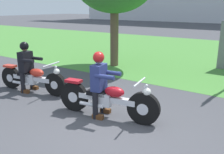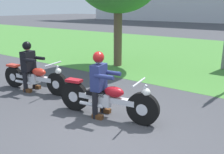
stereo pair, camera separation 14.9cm
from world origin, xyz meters
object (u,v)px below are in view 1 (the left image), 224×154
rider_lead (100,79)px  motorcycle_follow (32,78)px  rider_follow (26,63)px  motorcycle_lead (107,99)px

rider_lead → motorcycle_follow: rider_lead is taller
rider_follow → rider_lead: bearing=-13.2°
rider_lead → motorcycle_lead: bearing=-0.8°
motorcycle_lead → rider_lead: rider_lead is taller
motorcycle_follow → rider_follow: bearing=179.2°
rider_lead → motorcycle_follow: size_ratio=0.64×
motorcycle_lead → motorcycle_follow: size_ratio=1.05×
motorcycle_follow → rider_lead: bearing=-14.1°
rider_follow → motorcycle_lead: bearing=-12.5°
motorcycle_follow → rider_follow: rider_follow is taller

